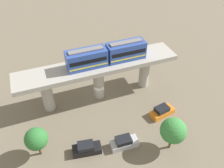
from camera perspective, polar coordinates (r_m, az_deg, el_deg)
The scene contains 8 objects.
ground_plane at distance 44.22m, azimuth -3.10°, elevation -2.85°, with size 120.00×120.00×0.00m, color #706654.
viaduct at distance 40.72m, azimuth -3.36°, elevation 2.82°, with size 5.20×28.00×7.21m.
train at distance 39.26m, azimuth -1.31°, elevation 7.16°, with size 2.64×13.55×3.24m.
parked_car_orange at distance 41.12m, azimuth 12.04°, elevation -6.54°, with size 2.54×4.46×1.76m.
parked_car_silver at distance 36.19m, azimuth 2.94°, elevation -14.00°, with size 2.03×4.29×1.76m.
parked_car_black at distance 35.74m, azimuth -6.19°, elevation -15.27°, with size 2.44×4.43×1.76m.
tree_near_viaduct at distance 34.78m, azimuth -17.90°, elevation -12.57°, with size 3.24×3.24×5.07m.
tree_mid_lot at distance 34.68m, azimuth 14.63°, elevation -10.90°, with size 3.76×3.76×5.68m.
Camera 1 is at (-31.21, 9.33, 29.91)m, focal length 37.72 mm.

